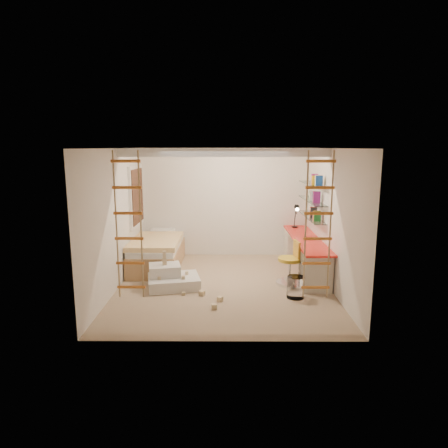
{
  "coord_description": "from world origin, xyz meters",
  "views": [
    {
      "loc": [
        0.04,
        -7.32,
        2.62
      ],
      "look_at": [
        0.0,
        0.3,
        1.15
      ],
      "focal_mm": 32.0,
      "sensor_mm": 36.0,
      "label": 1
    }
  ],
  "objects_px": {
    "play_platform": "(171,278)",
    "bed": "(157,252)",
    "desk": "(305,254)",
    "swivel_chair": "(290,268)"
  },
  "relations": [
    {
      "from": "swivel_chair",
      "to": "play_platform",
      "type": "xyz_separation_m",
      "value": [
        -2.29,
        -0.16,
        -0.15
      ]
    },
    {
      "from": "desk",
      "to": "bed",
      "type": "relative_size",
      "value": 1.4
    },
    {
      "from": "desk",
      "to": "play_platform",
      "type": "distance_m",
      "value": 2.89
    },
    {
      "from": "swivel_chair",
      "to": "desk",
      "type": "bearing_deg",
      "value": 60.7
    },
    {
      "from": "desk",
      "to": "play_platform",
      "type": "bearing_deg",
      "value": -161.05
    },
    {
      "from": "play_platform",
      "to": "bed",
      "type": "bearing_deg",
      "value": 110.15
    },
    {
      "from": "bed",
      "to": "play_platform",
      "type": "xyz_separation_m",
      "value": [
        0.48,
        -1.3,
        -0.17
      ]
    },
    {
      "from": "desk",
      "to": "play_platform",
      "type": "height_order",
      "value": "desk"
    },
    {
      "from": "desk",
      "to": "bed",
      "type": "bearing_deg",
      "value": 173.51
    },
    {
      "from": "desk",
      "to": "bed",
      "type": "xyz_separation_m",
      "value": [
        -3.2,
        0.36,
        -0.07
      ]
    }
  ]
}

